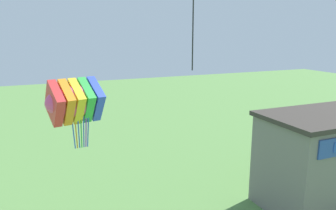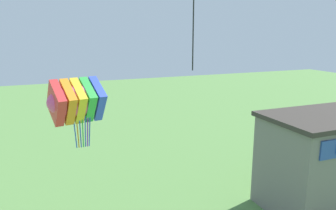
% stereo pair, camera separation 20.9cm
% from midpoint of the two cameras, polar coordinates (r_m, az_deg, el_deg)
% --- Properties ---
extents(seaside_building, '(7.25, 4.31, 5.22)m').
position_cam_midpoint_polar(seaside_building, '(20.03, 25.52, -8.50)').
color(seaside_building, slate).
rests_on(seaside_building, ground_plane).
extents(kite_rainbow_parafoil, '(3.21, 2.68, 3.43)m').
position_cam_midpoint_polar(kite_rainbow_parafoil, '(16.37, -16.26, 0.67)').
color(kite_rainbow_parafoil, '#E54C8C').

